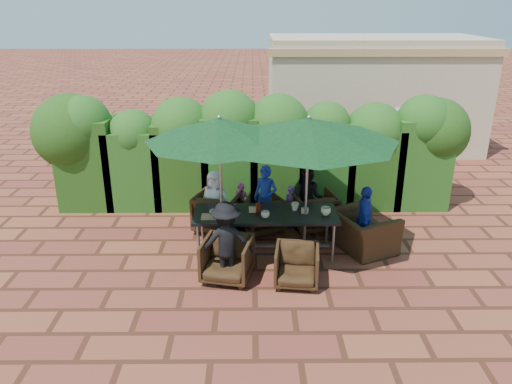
{
  "coord_description": "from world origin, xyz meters",
  "views": [
    {
      "loc": [
        -0.03,
        -7.76,
        4.15
      ],
      "look_at": [
        0.03,
        0.4,
        1.01
      ],
      "focal_mm": 35.0,
      "sensor_mm": 36.0,
      "label": 1
    }
  ],
  "objects_px": {
    "chair_end_right": "(363,226)",
    "chair_far_right": "(314,209)",
    "dining_table": "(265,217)",
    "chair_near_right": "(297,264)",
    "chair_far_mid": "(262,212)",
    "umbrella_right": "(309,130)",
    "umbrella_left": "(220,130)",
    "chair_far_left": "(218,210)",
    "chair_near_left": "(227,257)"
  },
  "relations": [
    {
      "from": "umbrella_right",
      "to": "chair_far_mid",
      "type": "bearing_deg",
      "value": 127.32
    },
    {
      "from": "dining_table",
      "to": "chair_far_left",
      "type": "distance_m",
      "value": 1.32
    },
    {
      "from": "chair_far_right",
      "to": "chair_near_left",
      "type": "xyz_separation_m",
      "value": [
        -1.59,
        -1.88,
        -0.02
      ]
    },
    {
      "from": "umbrella_right",
      "to": "chair_end_right",
      "type": "height_order",
      "value": "umbrella_right"
    },
    {
      "from": "umbrella_left",
      "to": "chair_near_left",
      "type": "bearing_deg",
      "value": -81.95
    },
    {
      "from": "umbrella_right",
      "to": "chair_near_left",
      "type": "distance_m",
      "value": 2.41
    },
    {
      "from": "dining_table",
      "to": "chair_far_left",
      "type": "xyz_separation_m",
      "value": [
        -0.89,
        0.93,
        -0.27
      ]
    },
    {
      "from": "umbrella_left",
      "to": "chair_far_left",
      "type": "relative_size",
      "value": 3.0
    },
    {
      "from": "chair_far_left",
      "to": "chair_far_mid",
      "type": "distance_m",
      "value": 0.84
    },
    {
      "from": "umbrella_left",
      "to": "chair_end_right",
      "type": "bearing_deg",
      "value": 2.88
    },
    {
      "from": "chair_end_right",
      "to": "chair_far_right",
      "type": "bearing_deg",
      "value": 15.34
    },
    {
      "from": "dining_table",
      "to": "chair_far_right",
      "type": "relative_size",
      "value": 3.07
    },
    {
      "from": "umbrella_right",
      "to": "chair_near_left",
      "type": "xyz_separation_m",
      "value": [
        -1.31,
        -0.84,
        -1.83
      ]
    },
    {
      "from": "dining_table",
      "to": "umbrella_left",
      "type": "distance_m",
      "value": 1.71
    },
    {
      "from": "umbrella_right",
      "to": "chair_far_left",
      "type": "bearing_deg",
      "value": 147.74
    },
    {
      "from": "chair_far_right",
      "to": "chair_end_right",
      "type": "height_order",
      "value": "chair_end_right"
    },
    {
      "from": "umbrella_right",
      "to": "chair_far_mid",
      "type": "xyz_separation_m",
      "value": [
        -0.73,
        0.96,
        -1.84
      ]
    },
    {
      "from": "chair_far_left",
      "to": "chair_end_right",
      "type": "relative_size",
      "value": 0.78
    },
    {
      "from": "chair_end_right",
      "to": "chair_far_left",
      "type": "bearing_deg",
      "value": 47.05
    },
    {
      "from": "dining_table",
      "to": "chair_near_left",
      "type": "relative_size",
      "value": 3.24
    },
    {
      "from": "chair_near_right",
      "to": "umbrella_left",
      "type": "bearing_deg",
      "value": 146.61
    },
    {
      "from": "umbrella_right",
      "to": "chair_far_left",
      "type": "relative_size",
      "value": 3.6
    },
    {
      "from": "umbrella_right",
      "to": "chair_far_right",
      "type": "height_order",
      "value": "umbrella_right"
    },
    {
      "from": "chair_far_left",
      "to": "chair_far_mid",
      "type": "relative_size",
      "value": 1.1
    },
    {
      "from": "dining_table",
      "to": "chair_near_right",
      "type": "height_order",
      "value": "dining_table"
    },
    {
      "from": "chair_far_mid",
      "to": "umbrella_right",
      "type": "bearing_deg",
      "value": 103.28
    },
    {
      "from": "chair_far_mid",
      "to": "umbrella_left",
      "type": "bearing_deg",
      "value": 29.31
    },
    {
      "from": "umbrella_right",
      "to": "chair_near_right",
      "type": "xyz_separation_m",
      "value": [
        -0.22,
        -1.0,
        -1.87
      ]
    },
    {
      "from": "umbrella_left",
      "to": "umbrella_right",
      "type": "xyz_separation_m",
      "value": [
        1.43,
        -0.02,
        0.0
      ]
    },
    {
      "from": "umbrella_right",
      "to": "chair_end_right",
      "type": "bearing_deg",
      "value": 7.68
    },
    {
      "from": "umbrella_right",
      "to": "chair_far_mid",
      "type": "height_order",
      "value": "umbrella_right"
    },
    {
      "from": "chair_far_right",
      "to": "chair_end_right",
      "type": "distance_m",
      "value": 1.17
    },
    {
      "from": "umbrella_left",
      "to": "chair_far_right",
      "type": "height_order",
      "value": "umbrella_left"
    },
    {
      "from": "chair_far_mid",
      "to": "chair_near_left",
      "type": "distance_m",
      "value": 1.89
    },
    {
      "from": "chair_far_left",
      "to": "chair_near_left",
      "type": "relative_size",
      "value": 1.08
    },
    {
      "from": "chair_far_mid",
      "to": "chair_far_right",
      "type": "distance_m",
      "value": 1.02
    },
    {
      "from": "chair_far_right",
      "to": "chair_near_right",
      "type": "xyz_separation_m",
      "value": [
        -0.5,
        -2.03,
        -0.06
      ]
    },
    {
      "from": "chair_far_mid",
      "to": "chair_end_right",
      "type": "height_order",
      "value": "chair_end_right"
    },
    {
      "from": "umbrella_left",
      "to": "chair_near_right",
      "type": "height_order",
      "value": "umbrella_left"
    },
    {
      "from": "dining_table",
      "to": "chair_far_right",
      "type": "bearing_deg",
      "value": 45.4
    },
    {
      "from": "umbrella_left",
      "to": "chair_near_right",
      "type": "bearing_deg",
      "value": -40.01
    },
    {
      "from": "chair_near_left",
      "to": "chair_end_right",
      "type": "distance_m",
      "value": 2.55
    },
    {
      "from": "chair_near_right",
      "to": "chair_far_right",
      "type": "bearing_deg",
      "value": 82.72
    },
    {
      "from": "chair_near_right",
      "to": "chair_end_right",
      "type": "distance_m",
      "value": 1.7
    },
    {
      "from": "dining_table",
      "to": "chair_end_right",
      "type": "height_order",
      "value": "chair_end_right"
    },
    {
      "from": "chair_near_right",
      "to": "chair_far_left",
      "type": "bearing_deg",
      "value": 130.78
    },
    {
      "from": "chair_far_right",
      "to": "chair_near_left",
      "type": "bearing_deg",
      "value": 36.64
    },
    {
      "from": "chair_end_right",
      "to": "chair_near_right",
      "type": "bearing_deg",
      "value": 107.19
    },
    {
      "from": "dining_table",
      "to": "umbrella_right",
      "type": "relative_size",
      "value": 0.83
    },
    {
      "from": "chair_near_right",
      "to": "chair_end_right",
      "type": "relative_size",
      "value": 0.65
    }
  ]
}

